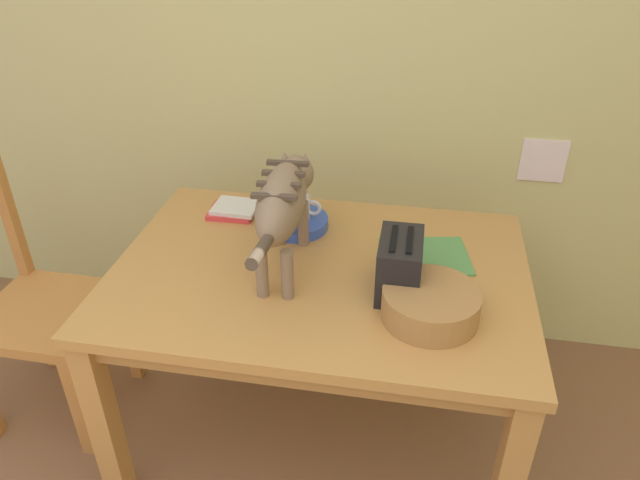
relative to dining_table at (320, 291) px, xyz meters
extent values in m
cube|color=#CEC97D|center=(-0.08, 0.72, 0.62)|extent=(4.97, 0.10, 2.50)
cube|color=white|center=(0.72, 0.67, 0.21)|extent=(0.16, 0.01, 0.16)
cube|color=#BF8642|center=(0.00, 0.00, 0.07)|extent=(1.26, 0.89, 0.03)
cube|color=#B07C3D|center=(0.00, 0.00, 0.02)|extent=(1.18, 0.81, 0.07)
cube|color=#BF8642|center=(-0.58, -0.40, -0.29)|extent=(0.07, 0.07, 0.69)
cube|color=#BF8642|center=(-0.58, 0.40, -0.29)|extent=(0.07, 0.07, 0.69)
cube|color=#BF8642|center=(0.58, 0.40, -0.29)|extent=(0.07, 0.07, 0.69)
ellipsoid|color=#866D51|center=(-0.11, -0.02, 0.32)|extent=(0.15, 0.42, 0.18)
cube|color=#4A3C2C|center=(-0.10, -0.12, 0.38)|extent=(0.13, 0.03, 0.01)
cube|color=#4A3C2C|center=(-0.11, -0.05, 0.38)|extent=(0.13, 0.03, 0.01)
cube|color=#4A3C2C|center=(-0.11, 0.02, 0.38)|extent=(0.13, 0.03, 0.01)
cube|color=#4A3C2C|center=(-0.11, 0.09, 0.38)|extent=(0.13, 0.03, 0.01)
cylinder|color=#866D51|center=(-0.15, 0.12, 0.16)|extent=(0.04, 0.04, 0.15)
cylinder|color=#866D51|center=(-0.08, 0.13, 0.16)|extent=(0.04, 0.04, 0.15)
cylinder|color=#866D51|center=(-0.14, -0.16, 0.16)|extent=(0.04, 0.04, 0.15)
cylinder|color=#866D51|center=(-0.06, -0.16, 0.16)|extent=(0.04, 0.04, 0.15)
sphere|color=#866D51|center=(-0.12, 0.23, 0.29)|extent=(0.12, 0.12, 0.12)
cone|color=#866D51|center=(-0.16, 0.23, 0.34)|extent=(0.04, 0.04, 0.05)
cone|color=#866D51|center=(-0.09, 0.23, 0.34)|extent=(0.04, 0.04, 0.05)
cylinder|color=#4A3C2C|center=(-0.09, -0.31, 0.33)|extent=(0.04, 0.20, 0.08)
cylinder|color=blue|center=(-0.12, 0.23, 0.11)|extent=(0.22, 0.22, 0.04)
cylinder|color=white|center=(-0.12, 0.23, 0.16)|extent=(0.09, 0.09, 0.08)
torus|color=white|center=(-0.06, 0.23, 0.17)|extent=(0.06, 0.01, 0.06)
cube|color=#54974C|center=(0.31, 0.12, 0.09)|extent=(0.31, 0.27, 0.01)
cube|color=#DB393A|center=(-0.37, 0.28, 0.10)|extent=(0.16, 0.13, 0.02)
cube|color=silver|center=(-0.35, 0.29, 0.11)|extent=(0.16, 0.14, 0.01)
cylinder|color=#A7753D|center=(0.33, -0.18, 0.13)|extent=(0.26, 0.26, 0.09)
cylinder|color=#4B341B|center=(0.33, -0.18, 0.13)|extent=(0.22, 0.22, 0.07)
cube|color=black|center=(0.24, -0.07, 0.17)|extent=(0.12, 0.20, 0.17)
cube|color=black|center=(0.22, -0.07, 0.26)|extent=(0.02, 0.14, 0.01)
cube|color=black|center=(0.26, -0.07, 0.26)|extent=(0.02, 0.14, 0.01)
cube|color=#C37F3B|center=(-0.97, -0.04, -0.19)|extent=(0.43, 0.43, 0.04)
cube|color=#C37F3B|center=(-1.16, 0.15, 0.07)|extent=(0.04, 0.04, 0.48)
cube|color=#C37F3B|center=(-0.78, 0.15, -0.42)|extent=(0.04, 0.04, 0.42)
cube|color=#C37F3B|center=(-0.79, -0.23, -0.42)|extent=(0.04, 0.04, 0.42)
cube|color=#C37F3B|center=(-1.16, 0.15, -0.42)|extent=(0.04, 0.04, 0.42)
camera|label=1|loc=(0.27, -1.48, 1.11)|focal=33.40mm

